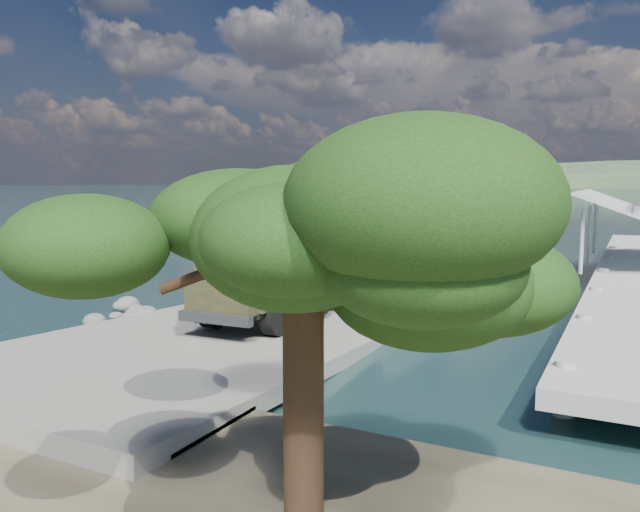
{
  "coord_description": "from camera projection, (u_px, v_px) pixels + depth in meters",
  "views": [
    {
      "loc": [
        12.79,
        -17.91,
        5.76
      ],
      "look_at": [
        0.57,
        6.0,
        2.52
      ],
      "focal_mm": 35.0,
      "sensor_mm": 36.0,
      "label": 1
    }
  ],
  "objects": [
    {
      "name": "ground",
      "position": [
        230.0,
        343.0,
        22.3
      ],
      "size": [
        1400.0,
        1400.0,
        0.0
      ],
      "primitive_type": "plane",
      "color": "#163336",
      "rests_on": "ground"
    },
    {
      "name": "boat_ramp",
      "position": [
        212.0,
        342.0,
        21.39
      ],
      "size": [
        10.0,
        18.0,
        0.5
      ],
      "primitive_type": "cube",
      "color": "gray",
      "rests_on": "ground"
    },
    {
      "name": "shoreline_rocks",
      "position": [
        112.0,
        322.0,
        25.54
      ],
      "size": [
        3.2,
        5.6,
        0.9
      ],
      "primitive_type": null,
      "color": "#585856",
      "rests_on": "ground"
    },
    {
      "name": "pier",
      "position": [
        640.0,
        260.0,
        32.83
      ],
      "size": [
        6.4,
        44.0,
        6.1
      ],
      "color": "#ADADA3",
      "rests_on": "ground"
    },
    {
      "name": "landing_craft",
      "position": [
        431.0,
        252.0,
        43.02
      ],
      "size": [
        12.33,
        37.57,
        10.98
      ],
      "rotation": [
        0.0,
        0.0,
        -0.09
      ],
      "color": "#495156",
      "rests_on": "ground"
    },
    {
      "name": "military_truck",
      "position": [
        285.0,
        262.0,
        24.57
      ],
      "size": [
        3.33,
        9.18,
        4.2
      ],
      "rotation": [
        0.0,
        0.0,
        0.05
      ],
      "color": "black",
      "rests_on": "boat_ramp"
    },
    {
      "name": "soldier",
      "position": [
        201.0,
        308.0,
        21.39
      ],
      "size": [
        0.79,
        0.64,
        1.86
      ],
      "primitive_type": "imported",
      "rotation": [
        0.0,
        0.0,
        0.33
      ],
      "color": "black",
      "rests_on": "boat_ramp"
    },
    {
      "name": "overhang_tree",
      "position": [
        288.0,
        238.0,
        8.48
      ],
      "size": [
        6.85,
        6.31,
        6.22
      ],
      "color": "#382816",
      "rests_on": "ground"
    }
  ]
}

